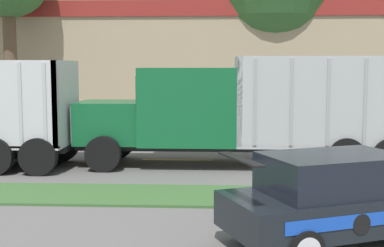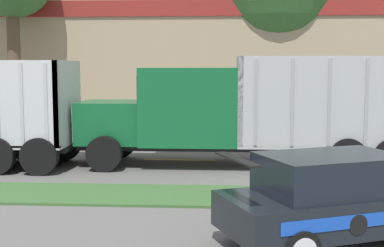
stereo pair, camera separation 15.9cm
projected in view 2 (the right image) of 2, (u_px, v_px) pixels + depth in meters
The scene contains 7 objects.
grass_verge at pixel (224, 196), 12.75m from camera, with size 120.00×2.08×0.06m, color #3D6633.
centre_line_3 at pixel (22, 158), 18.19m from camera, with size 2.40×0.14×0.01m, color yellow.
centre_line_4 at pixel (180, 160), 17.85m from camera, with size 2.40×0.14×0.01m, color yellow.
centre_line_5 at pixel (344, 162), 17.50m from camera, with size 2.40×0.14×0.01m, color yellow.
dump_truck_far_right at pixel (228, 115), 16.72m from camera, with size 11.25×2.83×3.41m.
rally_car at pixel (338, 198), 9.34m from camera, with size 4.61×3.28×1.64m.
store_building_backdrop at pixel (231, 64), 32.80m from camera, with size 42.30×12.10×6.46m.
Camera 2 is at (0.03, -3.97, 3.12)m, focal length 50.00 mm.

